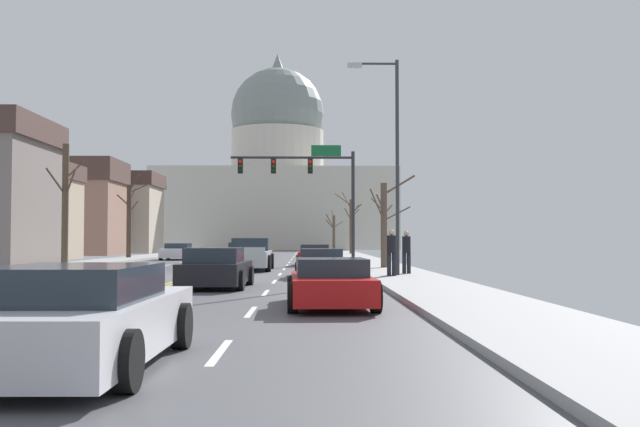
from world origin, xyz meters
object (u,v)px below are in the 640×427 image
Objects in this scene: sedan_near_00 at (315,256)px; sedan_oncoming_01 at (238,249)px; sedan_oncoming_00 at (178,252)px; pickup_truck_near_01 at (250,256)px; pedestrian_01 at (406,250)px; sedan_oncoming_02 at (248,248)px; signal_gantry at (310,177)px; sedan_near_04 at (331,284)px; sedan_near_03 at (216,269)px; street_lamp_right at (391,149)px; pedestrian_00 at (391,250)px; sedan_near_05 at (80,319)px; sedan_oncoming_03 at (254,247)px; sedan_near_02 at (322,263)px.

sedan_near_00 is 25.25m from sedan_oncoming_01.
sedan_oncoming_00 is 0.91× the size of sedan_oncoming_01.
pickup_truck_near_01 is at bearing -119.22° from sedan_near_00.
sedan_oncoming_00 is at bearing 119.85° from pedestrian_01.
pedestrian_01 is (10.25, -44.77, 0.56)m from sedan_oncoming_02.
pedestrian_01 reaches higher than sedan_near_00.
pickup_truck_near_01 is at bearing -107.20° from signal_gantry.
sedan_near_03 is at bearing 118.66° from sedan_near_04.
sedan_oncoming_01 is at bearing 104.50° from street_lamp_right.
sedan_oncoming_00 is at bearing 141.94° from signal_gantry.
pedestrian_00 reaches higher than sedan_near_00.
pickup_truck_near_01 is 18.69m from sedan_oncoming_00.
sedan_oncoming_00 is at bearing -103.99° from sedan_oncoming_01.
signal_gantry reaches higher than sedan_near_03.
sedan_near_05 is (-3.24, -7.37, 0.06)m from sedan_near_04.
sedan_near_03 is at bearing -90.20° from pickup_truck_near_01.
sedan_oncoming_02 is (0.22, 8.23, -0.03)m from sedan_oncoming_01.
sedan_near_05 is at bearing -113.72° from sedan_near_04.
sedan_oncoming_03 is at bearing 99.04° from sedan_near_00.
sedan_oncoming_00 is at bearing 131.19° from sedan_near_00.
signal_gantry is 16.81m from sedan_near_02.
sedan_near_02 is 3.24m from pedestrian_00.
sedan_near_04 is at bearing -103.77° from street_lamp_right.
sedan_oncoming_00 is (-10.09, 11.53, 0.02)m from sedan_near_00.
sedan_near_04 is at bearing -74.28° from sedan_oncoming_00.
pickup_truck_near_01 is at bearing 100.17° from sedan_near_04.
signal_gantry is 1.85× the size of sedan_near_03.
signal_gantry is at bearing -38.06° from sedan_oncoming_00.
street_lamp_right is 1.47× the size of pickup_truck_near_01.
sedan_near_04 is 0.94× the size of sedan_near_05.
street_lamp_right is 1.97× the size of sedan_near_03.
sedan_oncoming_03 is at bearing 100.65° from pedestrian_01.
sedan_near_05 is 1.07× the size of sedan_oncoming_00.
signal_gantry reaches higher than sedan_oncoming_00.
street_lamp_right is at bearing -22.86° from sedan_near_02.
sedan_near_02 is at bearing -82.81° from sedan_oncoming_03.
pedestrian_00 is at bearing 75.84° from sedan_near_04.
sedan_near_03 is 0.93× the size of sedan_near_05.
pickup_truck_near_01 is 1.22× the size of sedan_oncoming_01.
sedan_oncoming_02 is (-6.77, 57.11, 0.01)m from sedan_near_04.
sedan_near_02 is 1.03× the size of sedan_oncoming_00.
sedan_near_02 is 20.01m from sedan_near_05.
pedestrian_01 is at bearing 65.39° from pedestrian_00.
sedan_near_05 reaches higher than sedan_oncoming_02.
street_lamp_right is 9.10m from sedan_near_03.
sedan_near_04 is at bearing -89.29° from signal_gantry.
sedan_near_05 is 64.58m from sedan_oncoming_02.
sedan_near_05 is (-2.89, -35.81, -4.88)m from signal_gantry.
sedan_near_04 is (-0.05, -12.37, -0.02)m from sedan_near_02.
sedan_near_03 is at bearing -85.20° from sedan_oncoming_01.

